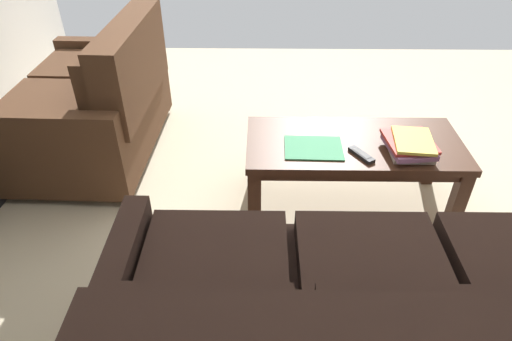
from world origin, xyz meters
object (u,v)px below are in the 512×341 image
object	(u,v)px
coffee_table	(353,152)
tv_remote	(361,155)
loveseat_near	(98,102)
sofa_main	(377,336)
loose_magazine	(313,148)
book_stack	(410,145)

from	to	relation	value
coffee_table	tv_remote	size ratio (longest dim) A/B	7.34
loveseat_near	sofa_main	bearing A→B (deg)	131.16
tv_remote	coffee_table	bearing A→B (deg)	-86.17
loveseat_near	coffee_table	world-z (taller)	loveseat_near
coffee_table	loose_magazine	bearing A→B (deg)	17.90
tv_remote	loose_magazine	xyz separation A→B (m)	(0.24, -0.07, -0.01)
sofa_main	loveseat_near	xyz separation A→B (m)	(1.48, -1.69, 0.01)
book_stack	tv_remote	bearing A→B (deg)	9.25
coffee_table	tv_remote	bearing A→B (deg)	93.83
tv_remote	book_stack	bearing A→B (deg)	-170.75
coffee_table	loose_magazine	size ratio (longest dim) A/B	3.84
sofa_main	loveseat_near	distance (m)	2.24
loveseat_near	coffee_table	distance (m)	1.67
loveseat_near	book_stack	size ratio (longest dim) A/B	4.20
tv_remote	loveseat_near	bearing A→B (deg)	-23.59
sofa_main	loose_magazine	size ratio (longest dim) A/B	6.29
loveseat_near	book_stack	xyz separation A→B (m)	(-1.84, 0.65, 0.10)
coffee_table	tv_remote	xyz separation A→B (m)	(-0.01, 0.14, 0.08)
sofa_main	tv_remote	bearing A→B (deg)	-96.33
sofa_main	book_stack	distance (m)	1.11
loveseat_near	coffee_table	size ratio (longest dim) A/B	1.06
coffee_table	book_stack	xyz separation A→B (m)	(-0.26, 0.10, 0.11)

